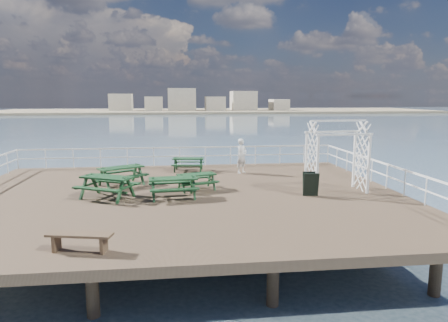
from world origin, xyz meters
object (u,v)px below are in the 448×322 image
(picnic_table_b, at_px, (197,178))
(person, at_px, (242,156))
(picnic_table_d, at_px, (107,182))
(flat_bench_near, at_px, (80,238))
(picnic_table_e, at_px, (173,183))
(picnic_table_a, at_px, (121,172))
(trellis_arbor, at_px, (337,160))
(picnic_table_c, at_px, (188,162))

(picnic_table_b, xyz_separation_m, person, (2.52, 3.49, 0.40))
(picnic_table_b, distance_m, picnic_table_d, 3.70)
(picnic_table_b, height_order, flat_bench_near, picnic_table_b)
(picnic_table_d, bearing_deg, picnic_table_b, 43.25)
(picnic_table_e, bearing_deg, picnic_table_a, 127.25)
(picnic_table_a, distance_m, picnic_table_b, 3.55)
(picnic_table_e, height_order, flat_bench_near, picnic_table_e)
(picnic_table_d, distance_m, person, 7.57)
(picnic_table_b, xyz_separation_m, flat_bench_near, (-3.33, -6.55, -0.14))
(picnic_table_e, height_order, trellis_arbor, trellis_arbor)
(picnic_table_e, bearing_deg, picnic_table_b, 46.49)
(picnic_table_e, height_order, person, person)
(picnic_table_c, xyz_separation_m, person, (2.74, -0.84, 0.39))
(flat_bench_near, distance_m, person, 11.64)
(picnic_table_a, bearing_deg, flat_bench_near, -122.33)
(picnic_table_c, xyz_separation_m, flat_bench_near, (-3.11, -10.88, -0.15))
(picnic_table_e, xyz_separation_m, person, (3.50, 4.75, 0.31))
(picnic_table_a, distance_m, picnic_table_e, 3.44)
(picnic_table_b, distance_m, picnic_table_c, 4.34)
(flat_bench_near, bearing_deg, picnic_table_e, 78.54)
(picnic_table_a, xyz_separation_m, trellis_arbor, (9.12, -2.22, 0.72))
(picnic_table_c, distance_m, flat_bench_near, 11.32)
(picnic_table_c, height_order, flat_bench_near, picnic_table_c)
(picnic_table_d, distance_m, trellis_arbor, 9.39)
(picnic_table_e, bearing_deg, person, 48.11)
(picnic_table_c, bearing_deg, person, -8.81)
(picnic_table_c, distance_m, trellis_arbor, 8.06)
(flat_bench_near, height_order, person, person)
(picnic_table_a, xyz_separation_m, picnic_table_e, (2.33, -2.53, -0.03))
(picnic_table_a, xyz_separation_m, picnic_table_c, (3.09, 3.06, -0.10))
(picnic_table_e, distance_m, trellis_arbor, 6.84)
(picnic_table_c, xyz_separation_m, picnic_table_d, (-3.33, -5.35, 0.12))
(picnic_table_b, bearing_deg, trellis_arbor, -24.22)
(picnic_table_c, xyz_separation_m, picnic_table_e, (-0.76, -5.58, 0.07))
(picnic_table_b, relative_size, person, 1.05)
(picnic_table_d, relative_size, trellis_arbor, 0.85)
(picnic_table_a, bearing_deg, picnic_table_e, -79.48)
(picnic_table_c, relative_size, picnic_table_d, 0.71)
(picnic_table_c, height_order, picnic_table_d, picnic_table_d)
(flat_bench_near, relative_size, trellis_arbor, 0.58)
(picnic_table_b, xyz_separation_m, picnic_table_e, (-0.98, -1.25, 0.08))
(picnic_table_d, height_order, person, person)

